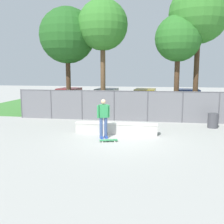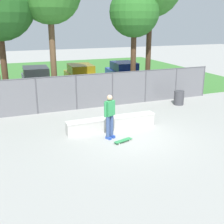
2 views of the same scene
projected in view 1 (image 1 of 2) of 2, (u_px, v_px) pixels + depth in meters
ground_plane at (121, 140)px, 12.02m from camera, size 80.00×80.00×0.00m
grass_strip at (140, 102)px, 26.48m from camera, size 26.54×20.00×0.02m
concrete_ledge at (116, 128)px, 13.07m from camera, size 4.09×0.51×0.56m
skateboarder at (103, 117)px, 12.12m from camera, size 0.55×0.40×1.82m
skateboard at (108, 140)px, 11.64m from camera, size 0.82×0.42×0.09m
chainlink_fence at (131, 105)px, 16.28m from camera, size 14.61×0.07×1.90m
tree_near_left at (67, 36)px, 17.77m from camera, size 3.74×3.74×7.32m
tree_near_right at (103, 26)px, 16.92m from camera, size 3.24×3.24×7.63m
tree_mid at (178, 39)px, 16.23m from camera, size 2.87×2.87×6.52m
tree_far at (199, 14)px, 16.17m from camera, size 3.68×3.68×8.43m
car_red at (69, 98)px, 22.14m from camera, size 2.18×4.28×1.66m
car_silver at (106, 99)px, 21.62m from camera, size 2.18×4.28×1.66m
car_yellow at (145, 99)px, 21.14m from camera, size 2.18×4.28×1.66m
car_blue at (188, 100)px, 20.66m from camera, size 2.18×4.28×1.66m
trash_bin at (213, 121)px, 14.45m from camera, size 0.56×0.56×0.80m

